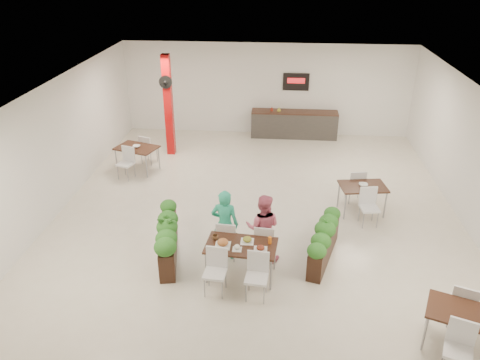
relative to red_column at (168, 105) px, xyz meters
The scene contains 12 objects.
ground 5.11m from the red_column, 51.64° to the right, with size 12.00×12.00×0.00m, color beige.
room_shell 4.85m from the red_column, 51.64° to the right, with size 10.10×12.10×3.22m.
red_column is the anchor object (origin of this frame).
service_counter 4.56m from the red_column, 25.00° to the left, with size 3.00×0.64×2.20m.
main_table 6.89m from the red_column, 65.71° to the right, with size 1.47×1.72×0.92m.
diner_man 6.12m from the red_column, 66.53° to the right, with size 0.58×0.38×1.60m, color #28AD86.
diner_woman 6.48m from the red_column, 59.97° to the right, with size 0.74×0.58×1.52m, color #DC617F.
planter_left 5.90m from the red_column, 78.05° to the right, with size 0.70×1.98×1.05m.
planter_right 7.18m from the red_column, 50.46° to the right, with size 0.82×1.83×0.99m.
side_table_a 1.86m from the red_column, 116.88° to the right, with size 1.37×1.67×0.92m.
side_table_b 6.62m from the red_column, 31.06° to the right, with size 1.22×1.67×0.92m.
side_table_c 10.25m from the red_column, 50.00° to the right, with size 1.32×1.66×0.92m.
Camera 1 is at (0.46, -10.11, 5.97)m, focal length 35.00 mm.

